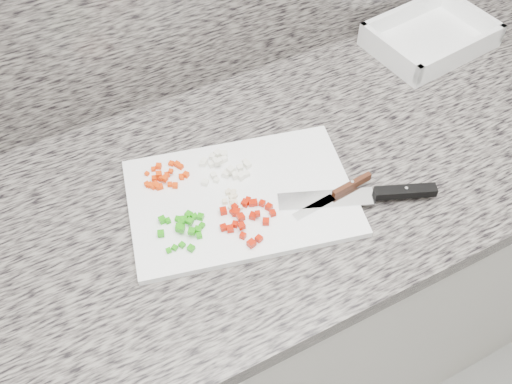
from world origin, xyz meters
The scene contains 11 objects.
cabinet centered at (0.00, 1.44, 0.43)m, with size 3.92×0.62×0.86m, color silver.
countertop centered at (0.00, 1.44, 0.88)m, with size 3.96×0.64×0.04m, color slate.
cutting_board centered at (-0.08, 1.41, 0.91)m, with size 0.41×0.27×0.01m, color white.
carrot_pile centered at (-0.19, 1.51, 0.92)m, with size 0.08×0.07×0.02m.
onion_pile centered at (-0.07, 1.48, 0.92)m, with size 0.10×0.09×0.02m.
green_pepper_pile centered at (-0.20, 1.39, 0.92)m, with size 0.09×0.09×0.02m.
red_pepper_pile centered at (-0.09, 1.36, 0.92)m, with size 0.10×0.10×0.02m.
garlic_pile centered at (-0.09, 1.41, 0.92)m, with size 0.04×0.05×0.01m.
chef_knife centered at (0.14, 1.29, 0.92)m, with size 0.28×0.14×0.02m.
paring_knife centered at (0.09, 1.33, 0.92)m, with size 0.17×0.03×0.02m.
tray centered at (0.52, 1.62, 0.92)m, with size 0.29×0.22×0.06m.
Camera 1 is at (-0.35, 0.82, 1.72)m, focal length 40.00 mm.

